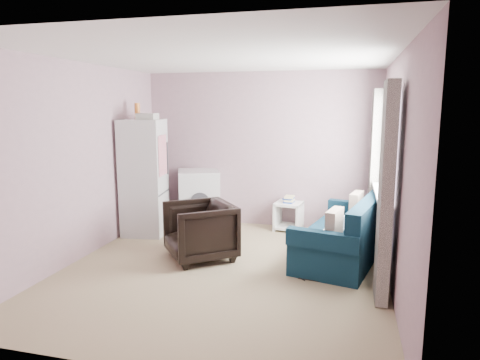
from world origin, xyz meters
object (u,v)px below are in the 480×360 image
Objects in this scene: armchair at (200,228)px; sofa at (346,237)px; washing_machine at (199,197)px; fridge at (144,177)px; side_table at (289,214)px.

sofa is at bearing 65.58° from armchair.
washing_machine reaches higher than sofa.
fridge is 3.10m from sofa.
washing_machine is 1.66× the size of side_table.
washing_machine is at bearing -176.58° from side_table.
fridge reaches higher than sofa.
side_table is at bearing 112.04° from armchair.
side_table is (1.48, 0.09, -0.22)m from washing_machine.
armchair is 1.47× the size of side_table.
washing_machine is 0.47× the size of sofa.
fridge is at bearing -156.37° from washing_machine.
fridge reaches higher than side_table.
armchair is at bearing -153.35° from sofa.
washing_machine reaches higher than armchair.
side_table is at bearing 10.62° from fridge.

